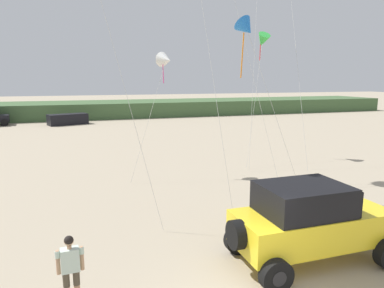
# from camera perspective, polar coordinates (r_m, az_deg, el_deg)

# --- Properties ---
(dune_ridge) EXTENTS (90.00, 9.22, 1.98)m
(dune_ridge) POSITION_cam_1_polar(r_m,az_deg,el_deg) (50.25, -16.54, 5.32)
(dune_ridge) COLOR #426038
(dune_ridge) RESTS_ON ground_plane
(jeep) EXTENTS (4.86, 2.42, 2.26)m
(jeep) POSITION_cam_1_polar(r_m,az_deg,el_deg) (10.64, 18.39, -11.56)
(jeep) COLOR yellow
(jeep) RESTS_ON ground_plane
(person_watching) EXTENTS (0.62, 0.32, 1.67)m
(person_watching) POSITION_cam_1_polar(r_m,az_deg,el_deg) (8.88, -18.89, -18.02)
(person_watching) COLOR tan
(person_watching) RESTS_ON ground_plane
(distant_sedan) EXTENTS (4.52, 2.94, 1.20)m
(distant_sedan) POSITION_cam_1_polar(r_m,az_deg,el_deg) (42.43, -19.27, 3.77)
(distant_sedan) COLOR black
(distant_sedan) RESTS_ON ground_plane
(kite_purple_stunt) EXTENTS (2.77, 1.77, 6.50)m
(kite_purple_stunt) POSITION_cam_1_polar(r_m,az_deg,el_deg) (18.76, -4.21, 13.25)
(kite_purple_stunt) COLOR white
(kite_purple_stunt) RESTS_ON ground_plane
(kite_blue_swept) EXTENTS (3.01, 3.85, 8.06)m
(kite_blue_swept) POSITION_cam_1_polar(r_m,az_deg,el_deg) (24.19, 11.24, 15.93)
(kite_blue_swept) COLOR green
(kite_blue_swept) RESTS_ON ground_plane
(kite_green_box) EXTENTS (2.61, 2.14, 7.58)m
(kite_green_box) POSITION_cam_1_polar(r_m,az_deg,el_deg) (15.14, 8.71, 17.82)
(kite_green_box) COLOR blue
(kite_green_box) RESTS_ON ground_plane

